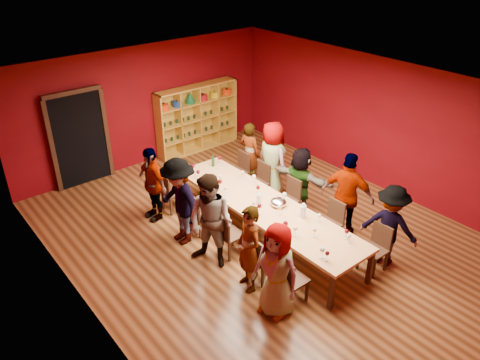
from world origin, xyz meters
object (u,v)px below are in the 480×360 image
person_left_4 (152,184)px  chair_person_right_3 (260,180)px  chair_person_right_4 (240,168)px  chair_person_right_1 (332,220)px  person_left_1 (249,249)px  person_right_3 (272,160)px  chair_person_left_0 (289,279)px  tasting_table (264,207)px  chair_person_left_2 (227,233)px  person_right_4 (250,154)px  chair_person_left_4 (170,191)px  person_right_0 (390,226)px  person_left_3 (179,202)px  chair_person_right_2 (290,196)px  wine_bottle (213,162)px  chair_person_left_1 (260,257)px  spittoon_bowl (278,202)px  chair_person_left_3 (198,212)px  person_left_0 (277,270)px  person_left_2 (211,222)px  person_right_1 (347,196)px  shelving_unit (196,115)px  person_right_2 (300,181)px  chair_person_right_0 (377,245)px

person_left_4 → chair_person_right_3: size_ratio=1.81×
chair_person_right_4 → chair_person_right_1: bearing=-90.0°
person_left_1 → person_right_3: size_ratio=0.89×
chair_person_left_0 → tasting_table: bearing=60.8°
chair_person_left_2 → person_right_4: person_right_4 is taller
chair_person_left_4 → person_right_0: size_ratio=0.57×
person_left_3 → chair_person_right_2: (2.24, -0.72, -0.39)m
wine_bottle → person_left_3: bearing=-146.5°
chair_person_left_1 → spittoon_bowl: spittoon_bowl is taller
chair_person_left_3 → wine_bottle: (1.12, 1.02, 0.36)m
chair_person_left_4 → chair_person_right_2: size_ratio=1.00×
person_left_0 → chair_person_right_2: (2.12, 1.84, -0.32)m
chair_person_left_0 → chair_person_right_3: 3.32m
chair_person_left_0 → chair_person_left_1: 0.70m
chair_person_left_1 → chair_person_right_2: (1.82, 1.14, 0.00)m
person_left_1 → chair_person_right_2: size_ratio=1.78×
person_left_3 → person_left_0: bearing=4.7°
person_left_2 → chair_person_right_2: 2.23m
chair_person_left_1 → person_right_4: person_right_4 is taller
chair_person_left_1 → person_right_1: size_ratio=0.50×
person_left_1 → person_left_2: person_left_2 is taller
chair_person_right_2 → chair_person_right_4: bearing=90.0°
person_left_0 → chair_person_left_0: bearing=78.4°
chair_person_left_4 → person_left_4: person_left_4 is taller
person_left_0 → wine_bottle: person_left_0 is taller
shelving_unit → chair_person_right_2: 4.16m
tasting_table → chair_person_right_2: bearing=13.1°
chair_person_left_1 → person_left_2: 1.06m
person_left_4 → person_right_2: person_left_4 is taller
chair_person_left_3 → wine_bottle: bearing=42.3°
chair_person_left_0 → person_left_3: person_left_3 is taller
person_left_0 → person_right_4: size_ratio=1.05×
chair_person_left_1 → person_right_3: person_right_3 is taller
person_right_2 → chair_person_right_3: bearing=4.1°
tasting_table → chair_person_left_1: bearing=-134.5°
person_right_4 → chair_person_left_1: bearing=132.9°
chair_person_left_0 → person_left_0: bearing=180.0°
shelving_unit → chair_person_left_3: size_ratio=2.70×
chair_person_right_2 → person_right_3: size_ratio=0.50×
chair_person_left_4 → person_right_2: person_right_2 is taller
chair_person_left_1 → tasting_table: bearing=45.5°
person_left_1 → spittoon_bowl: (1.35, 0.73, 0.03)m
chair_person_left_2 → wine_bottle: (1.12, 1.96, 0.36)m
chair_person_right_1 → chair_person_right_2: 1.15m
chair_person_left_0 → spittoon_bowl: spittoon_bowl is taller
person_right_2 → chair_person_right_3: person_right_2 is taller
person_left_0 → chair_person_right_0: person_left_0 is taller
chair_person_left_1 → person_left_1: (-0.26, 0.00, 0.29)m
chair_person_left_0 → person_left_1: person_left_1 is taller
person_right_3 → chair_person_right_4: size_ratio=1.99×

